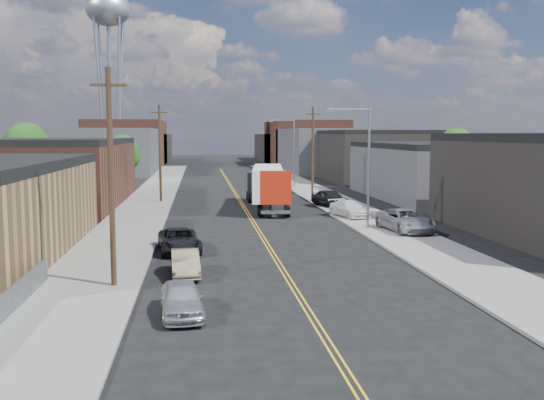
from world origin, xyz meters
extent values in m
plane|color=black|center=(0.00, 60.00, 0.00)|extent=(260.00, 260.00, 0.00)
cube|color=gold|center=(0.00, 45.00, 0.01)|extent=(0.32, 120.00, 0.01)
cube|color=slate|center=(-9.50, 45.00, 0.07)|extent=(5.00, 140.00, 0.15)
cube|color=slate|center=(9.50, 45.00, 0.07)|extent=(5.00, 140.00, 0.15)
cube|color=#502A20|center=(-18.00, 44.00, 3.00)|extent=(12.00, 26.00, 6.00)
cube|color=black|center=(-18.00, 44.00, 6.30)|extent=(12.00, 26.00, 0.60)
cube|color=navy|center=(15.20, 20.00, 3.60)|extent=(0.30, 20.00, 0.80)
cube|color=#343436|center=(22.00, 46.00, 2.75)|extent=(14.00, 24.00, 5.50)
cube|color=black|center=(22.00, 46.00, 5.80)|extent=(14.00, 24.00, 0.60)
cube|color=black|center=(22.00, 72.00, 3.50)|extent=(14.00, 22.00, 7.00)
cube|color=black|center=(22.00, 72.00, 7.30)|extent=(14.00, 22.00, 0.60)
cube|color=#343436|center=(-20.00, 95.00, 4.00)|extent=(16.00, 30.00, 8.00)
cube|color=#343436|center=(20.00, 95.00, 4.00)|extent=(16.00, 30.00, 8.00)
cube|color=#502A20|center=(-20.00, 120.00, 5.00)|extent=(16.00, 26.00, 10.00)
cube|color=#502A20|center=(20.00, 120.00, 5.00)|extent=(16.00, 26.00, 10.00)
cube|color=black|center=(-20.00, 140.00, 3.50)|extent=(16.00, 40.00, 7.00)
cube|color=black|center=(20.00, 140.00, 3.50)|extent=(16.00, 40.00, 7.00)
cylinder|color=gray|center=(-22.00, 110.00, 15.00)|extent=(0.80, 0.80, 30.00)
cylinder|color=gray|center=(-23.76, 108.24, 15.00)|extent=(1.94, 1.94, 29.98)
cylinder|color=gray|center=(-20.24, 108.24, 15.00)|extent=(1.94, 1.94, 29.98)
cylinder|color=gray|center=(-23.76, 111.76, 15.00)|extent=(1.94, 1.94, 29.98)
cylinder|color=gray|center=(-20.24, 111.76, 15.00)|extent=(1.94, 1.94, 29.98)
ellipsoid|color=#9EA8B2|center=(-22.00, 110.00, 32.00)|extent=(9.00, 9.00, 6.75)
cylinder|color=gray|center=(8.00, 25.00, 4.50)|extent=(0.18, 0.18, 9.00)
cylinder|color=gray|center=(6.50, 25.00, 8.80)|extent=(3.00, 0.12, 0.12)
cube|color=gray|center=(5.00, 25.00, 8.70)|extent=(0.60, 0.25, 0.18)
cylinder|color=gray|center=(8.00, 60.00, 4.50)|extent=(0.18, 0.18, 9.00)
cylinder|color=gray|center=(6.50, 60.00, 8.80)|extent=(3.00, 0.12, 0.12)
cube|color=gray|center=(5.00, 60.00, 8.70)|extent=(0.60, 0.25, 0.18)
cylinder|color=black|center=(-8.20, 10.00, 5.00)|extent=(0.26, 0.26, 10.00)
cube|color=black|center=(-8.20, 10.00, 9.20)|extent=(1.60, 0.12, 0.12)
cylinder|color=black|center=(-8.20, 45.00, 5.00)|extent=(0.26, 0.26, 10.00)
cube|color=black|center=(-8.20, 45.00, 9.20)|extent=(1.60, 0.12, 0.12)
cylinder|color=black|center=(8.20, 48.00, 5.00)|extent=(0.26, 0.26, 10.00)
cube|color=black|center=(8.20, 48.00, 9.20)|extent=(1.60, 0.12, 0.12)
cylinder|color=black|center=(-24.00, 55.00, 2.25)|extent=(0.36, 0.36, 4.50)
sphere|color=#183D10|center=(-24.00, 55.00, 5.85)|extent=(5.04, 5.04, 5.04)
sphere|color=#183D10|center=(-23.40, 55.30, 4.95)|extent=(3.96, 3.96, 3.96)
sphere|color=#183D10|center=(-24.50, 54.60, 5.22)|extent=(3.60, 3.60, 3.60)
cylinder|color=black|center=(-14.00, 62.00, 1.88)|extent=(0.36, 0.36, 3.75)
sphere|color=#183D10|center=(-14.00, 62.00, 4.88)|extent=(4.20, 4.20, 4.20)
sphere|color=#183D10|center=(-13.40, 62.30, 4.12)|extent=(3.30, 3.30, 3.30)
sphere|color=#183D10|center=(-14.50, 61.60, 4.35)|extent=(3.00, 3.00, 3.00)
cylinder|color=black|center=(30.00, 60.00, 2.12)|extent=(0.36, 0.36, 4.25)
sphere|color=#183D10|center=(30.00, 60.00, 5.53)|extent=(4.76, 4.76, 4.76)
sphere|color=#183D10|center=(30.60, 60.30, 4.68)|extent=(3.74, 3.74, 3.74)
sphere|color=#183D10|center=(29.50, 59.60, 4.93)|extent=(3.40, 3.40, 3.40)
cube|color=silver|center=(2.05, 37.83, 2.60)|extent=(3.94, 12.22, 2.80)
cube|color=#A21B0C|center=(2.05, 31.83, 2.60)|extent=(2.62, 0.42, 2.82)
cube|color=gray|center=(2.05, 31.83, 0.55)|extent=(2.52, 0.88, 0.25)
cube|color=black|center=(2.05, 45.24, 1.55)|extent=(2.85, 3.46, 3.10)
cylinder|color=black|center=(2.05, 33.23, 0.50)|extent=(2.70, 1.29, 1.00)
cylinder|color=black|center=(2.05, 45.24, 0.50)|extent=(2.60, 1.28, 1.00)
imported|color=#B4B8BA|center=(-5.00, 5.33, 0.68)|extent=(1.93, 4.10, 1.35)
imported|color=#807254|center=(-5.00, 12.11, 0.64)|extent=(1.57, 3.94, 1.27)
imported|color=black|center=(-5.49, 18.32, 0.70)|extent=(2.91, 5.30, 1.41)
imported|color=#A9ADAF|center=(10.30, 23.37, 0.94)|extent=(3.24, 5.94, 1.58)
imported|color=silver|center=(8.20, 31.31, 0.82)|extent=(3.11, 4.94, 1.33)
imported|color=black|center=(8.20, 38.79, 0.94)|extent=(3.43, 5.02, 1.59)
imported|color=black|center=(4.50, 53.29, 0.81)|extent=(3.12, 6.01, 1.62)
camera|label=1|loc=(-4.26, -17.84, 7.05)|focal=40.00mm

